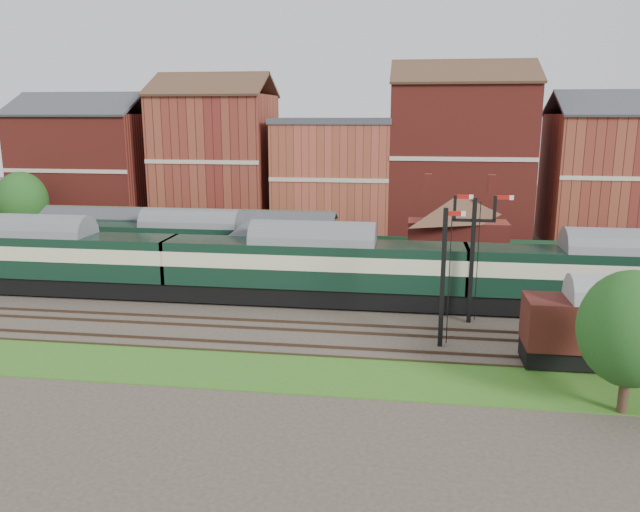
# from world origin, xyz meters

# --- Properties ---
(ground) EXTENTS (160.00, 160.00, 0.00)m
(ground) POSITION_xyz_m (0.00, 0.00, 0.00)
(ground) COLOR #473D33
(ground) RESTS_ON ground
(grass_back) EXTENTS (90.00, 4.50, 0.06)m
(grass_back) POSITION_xyz_m (0.00, 16.00, 0.03)
(grass_back) COLOR #2D6619
(grass_back) RESTS_ON ground
(grass_front) EXTENTS (90.00, 5.00, 0.06)m
(grass_front) POSITION_xyz_m (0.00, -12.00, 0.03)
(grass_front) COLOR #2D6619
(grass_front) RESTS_ON ground
(fence) EXTENTS (90.00, 0.12, 1.50)m
(fence) POSITION_xyz_m (0.00, 18.00, 0.75)
(fence) COLOR #193823
(fence) RESTS_ON ground
(platform) EXTENTS (55.00, 3.40, 1.00)m
(platform) POSITION_xyz_m (-5.00, 9.75, 0.50)
(platform) COLOR #2D2D2D
(platform) RESTS_ON ground
(signal_box) EXTENTS (5.40, 5.40, 6.00)m
(signal_box) POSITION_xyz_m (-3.00, 3.25, 3.19)
(signal_box) COLOR #727F5A
(signal_box) RESTS_ON ground
(brick_hut) EXTENTS (3.20, 2.64, 2.94)m
(brick_hut) POSITION_xyz_m (5.00, 3.25, 1.20)
(brick_hut) COLOR maroon
(brick_hut) RESTS_ON ground
(station_building) EXTENTS (8.10, 8.10, 5.90)m
(station_building) POSITION_xyz_m (12.00, 9.75, 3.96)
(station_building) COLOR maroon
(station_building) RESTS_ON platform
(canopy) EXTENTS (26.00, 3.89, 4.08)m
(canopy) POSITION_xyz_m (-11.00, 9.75, 4.58)
(canopy) COLOR brown
(canopy) RESTS_ON platform
(semaphore_bracket) EXTENTS (3.60, 0.25, 8.18)m
(semaphore_bracket) POSITION_xyz_m (12.04, -2.50, 4.63)
(semaphore_bracket) COLOR black
(semaphore_bracket) RESTS_ON ground
(semaphore_siding) EXTENTS (1.23, 0.25, 8.00)m
(semaphore_siding) POSITION_xyz_m (10.02, -7.00, 4.16)
(semaphore_siding) COLOR black
(semaphore_siding) RESTS_ON ground
(town_backdrop) EXTENTS (69.00, 10.00, 16.00)m
(town_backdrop) POSITION_xyz_m (-0.18, 25.00, 7.00)
(town_backdrop) COLOR maroon
(town_backdrop) RESTS_ON ground
(dmu_train) EXTENTS (62.08, 3.26, 4.77)m
(dmu_train) POSITION_xyz_m (1.57, 0.00, 2.77)
(dmu_train) COLOR black
(dmu_train) RESTS_ON ground
(platform_railcar) EXTENTS (19.45, 3.06, 4.48)m
(platform_railcar) POSITION_xyz_m (-9.42, 6.50, 2.61)
(platform_railcar) COLOR black
(platform_railcar) RESTS_ON ground
(goods_van_a) EXTENTS (6.38, 2.77, 3.87)m
(goods_van_a) POSITION_xyz_m (17.39, -9.00, 2.19)
(goods_van_a) COLOR black
(goods_van_a) RESTS_ON ground
(tree_far) EXTENTS (4.48, 4.48, 6.53)m
(tree_far) POSITION_xyz_m (17.65, -14.25, 3.94)
(tree_far) COLOR #382619
(tree_far) RESTS_ON ground
(tree_back) EXTENTS (5.05, 5.05, 7.38)m
(tree_back) POSITION_xyz_m (-30.74, 16.38, 4.46)
(tree_back) COLOR #382619
(tree_back) RESTS_ON ground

